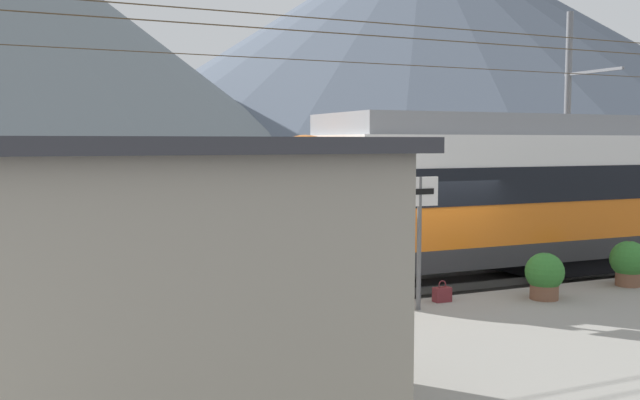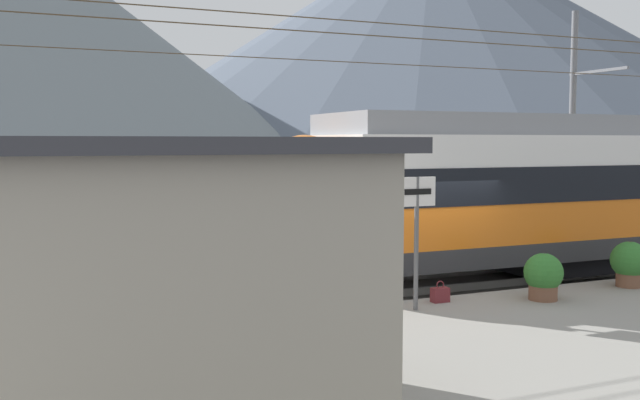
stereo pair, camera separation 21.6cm
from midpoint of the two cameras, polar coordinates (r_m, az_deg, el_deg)
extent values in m
plane|color=#424247|center=(14.58, 9.25, -8.25)|extent=(400.00, 400.00, 0.00)
cube|color=gray|center=(11.14, 21.95, -11.66)|extent=(120.00, 7.00, 0.37)
cube|color=#5B5651|center=(15.37, 7.31, -7.31)|extent=(120.00, 3.00, 0.12)
cube|color=gray|center=(14.74, 8.74, -7.30)|extent=(120.00, 0.07, 0.16)
cube|color=gray|center=(15.95, 6.00, -6.34)|extent=(120.00, 0.07, 0.16)
cube|color=#5B5651|center=(19.58, 0.17, -4.66)|extent=(120.00, 3.00, 0.12)
cube|color=gray|center=(18.91, 1.03, -4.57)|extent=(120.00, 0.07, 0.16)
cube|color=gray|center=(20.21, -0.63, -3.96)|extent=(120.00, 0.07, 0.16)
cube|color=black|center=(17.63, 18.64, -4.55)|extent=(2.80, 2.39, 0.42)
ellipsoid|color=orange|center=(14.03, -0.83, 0.71)|extent=(1.80, 2.74, 2.25)
cube|color=black|center=(13.82, -2.76, 2.41)|extent=(0.16, 1.79, 1.19)
cylinder|color=slate|center=(27.48, 19.97, 5.98)|extent=(0.24, 0.24, 7.97)
cube|color=slate|center=(26.73, 21.83, 9.67)|extent=(0.10, 2.66, 0.10)
cylinder|color=#473823|center=(25.89, 23.68, 9.23)|extent=(38.07, 0.02, 0.02)
cylinder|color=#59595B|center=(12.19, 8.31, -3.54)|extent=(0.08, 0.08, 2.30)
cube|color=silver|center=(12.09, 8.37, 0.68)|extent=(0.70, 0.06, 0.50)
cube|color=black|center=(12.06, 8.45, 0.67)|extent=(0.52, 0.01, 0.10)
cylinder|color=#383842|center=(8.82, -13.47, -11.77)|extent=(0.14, 0.14, 0.82)
cylinder|color=#383842|center=(8.84, -12.42, -11.70)|extent=(0.14, 0.14, 0.82)
ellipsoid|color=maroon|center=(8.65, -13.03, -7.16)|extent=(0.36, 0.22, 0.62)
sphere|color=tan|center=(8.57, -13.09, -4.21)|extent=(0.22, 0.22, 0.22)
cylinder|color=maroon|center=(8.63, -14.48, -7.56)|extent=(0.09, 0.09, 0.58)
cylinder|color=maroon|center=(8.70, -11.59, -7.40)|extent=(0.09, 0.09, 0.58)
cube|color=black|center=(9.11, -10.11, -13.09)|extent=(0.32, 0.18, 0.24)
torus|color=black|center=(9.06, -10.12, -12.08)|extent=(0.16, 0.02, 0.16)
cube|color=maroon|center=(13.02, 10.18, -7.58)|extent=(0.32, 0.18, 0.26)
torus|color=maroon|center=(12.99, 10.19, -6.80)|extent=(0.16, 0.02, 0.16)
cylinder|color=brown|center=(13.66, 18.06, -7.09)|extent=(0.52, 0.52, 0.30)
sphere|color=#33752D|center=(13.59, 18.10, -5.60)|extent=(0.71, 0.71, 0.71)
sphere|color=purple|center=(13.56, 18.12, -4.94)|extent=(0.39, 0.39, 0.39)
cylinder|color=brown|center=(15.48, 24.12, -5.85)|extent=(0.49, 0.49, 0.32)
sphere|color=#33752D|center=(15.42, 24.17, -4.45)|extent=(0.74, 0.74, 0.74)
sphere|color=red|center=(15.39, 24.19, -3.84)|extent=(0.41, 0.41, 0.41)
cube|color=#B7AD99|center=(7.26, -13.25, -7.34)|extent=(4.91, 1.79, 2.78)
cube|color=#3D3D42|center=(7.11, -13.48, 4.34)|extent=(5.31, 2.19, 0.16)
cone|color=#515B6B|center=(225.39, 9.06, 12.62)|extent=(213.61, 213.61, 68.57)
camera|label=1|loc=(0.11, -89.61, 0.03)|focal=39.48mm
camera|label=2|loc=(0.11, 90.39, -0.03)|focal=39.48mm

